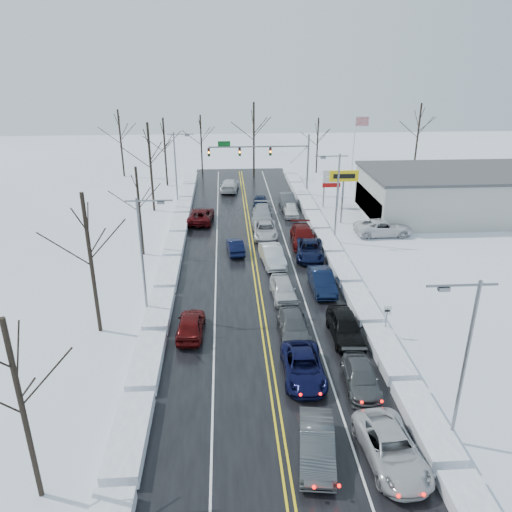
{
  "coord_description": "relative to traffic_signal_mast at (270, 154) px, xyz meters",
  "views": [
    {
      "loc": [
        -2.52,
        -36.91,
        18.36
      ],
      "look_at": [
        -0.11,
        0.88,
        2.5
      ],
      "focal_mm": 35.0,
      "sensor_mm": 36.0,
      "label": 1
    }
  ],
  "objects": [
    {
      "name": "oncoming_car_3",
      "position": [
        -8.56,
        -34.88,
        -5.48
      ],
      "size": [
        2.0,
        4.57,
        1.53
      ],
      "primitive_type": "imported",
      "rotation": [
        0.0,
        0.0,
        3.1
      ],
      "color": "#510A0B",
      "rests_on": "ground"
    },
    {
      "name": "queued_car_11",
      "position": [
        1.65,
        -41.36,
        -5.48
      ],
      "size": [
        2.12,
        4.68,
        1.33
      ],
      "primitive_type": "imported",
      "rotation": [
        0.0,
        0.0,
        -0.06
      ],
      "color": "#424547",
      "rests_on": "ground"
    },
    {
      "name": "queued_car_3",
      "position": [
        -1.5,
        -35.39,
        -5.48
      ],
      "size": [
        2.02,
        4.93,
        1.43
      ],
      "primitive_type": "imported",
      "rotation": [
        0.0,
        0.0,
        0.0
      ],
      "color": "#46484B",
      "rests_on": "ground"
    },
    {
      "name": "queued_car_13",
      "position": [
        1.74,
        -28.72,
        -5.48
      ],
      "size": [
        1.75,
        4.94,
        1.63
      ],
      "primitive_type": "imported",
      "rotation": [
        0.0,
        0.0,
        0.01
      ],
      "color": "black",
      "rests_on": "ground"
    },
    {
      "name": "streetlight_se",
      "position": [
        4.85,
        -45.99,
        -0.17
      ],
      "size": [
        3.2,
        0.25,
        9.0
      ],
      "color": "slate",
      "rests_on": "ground"
    },
    {
      "name": "snow_bank_right",
      "position": [
        4.15,
        -25.99,
        -5.48
      ],
      "size": [
        1.78,
        72.0,
        0.77
      ],
      "primitive_type": "cube",
      "color": "white",
      "rests_on": "ground"
    },
    {
      "name": "speed_limit_sign",
      "position": [
        4.75,
        -35.99,
        -3.84
      ],
      "size": [
        0.55,
        0.09,
        2.35
      ],
      "color": "slate",
      "rests_on": "ground"
    },
    {
      "name": "tree_far_a",
      "position": [
        -21.45,
        12.01,
        1.51
      ],
      "size": [
        4.0,
        4.0,
        10.0
      ],
      "color": "#2D231C",
      "rests_on": "ground"
    },
    {
      "name": "oncoming_car_2",
      "position": [
        -5.31,
        2.55,
        -5.48
      ],
      "size": [
        2.91,
        5.82,
        1.62
      ],
      "primitive_type": "imported",
      "rotation": [
        0.0,
        0.0,
        3.02
      ],
      "color": "silver",
      "rests_on": "ground"
    },
    {
      "name": "queued_car_5",
      "position": [
        -1.81,
        -23.09,
        -5.48
      ],
      "size": [
        2.3,
        5.22,
        1.67
      ],
      "primitive_type": "imported",
      "rotation": [
        0.0,
        0.0,
        0.11
      ],
      "color": "silver",
      "rests_on": "ground"
    },
    {
      "name": "snow_bank_left",
      "position": [
        -11.05,
        -25.99,
        -5.48
      ],
      "size": [
        1.78,
        72.0,
        0.77
      ],
      "primitive_type": "cube",
      "color": "white",
      "rests_on": "ground"
    },
    {
      "name": "queued_car_17",
      "position": [
        1.71,
        -5.55,
        -5.48
      ],
      "size": [
        1.77,
        5.0,
        1.65
      ],
      "primitive_type": "imported",
      "rotation": [
        0.0,
        0.0,
        0.0
      ],
      "color": "#434548",
      "rests_on": "ground"
    },
    {
      "name": "tree_left_b",
      "position": [
        -14.95,
        -33.99,
        1.51
      ],
      "size": [
        4.0,
        4.0,
        10.0
      ],
      "color": "#2D231C",
      "rests_on": "ground"
    },
    {
      "name": "queued_car_12",
      "position": [
        1.97,
        -35.99,
        -5.48
      ],
      "size": [
        2.05,
        5.06,
        1.72
      ],
      "primitive_type": "imported",
      "rotation": [
        0.0,
        0.0,
        -0.0
      ],
      "color": "black",
      "rests_on": "ground"
    },
    {
      "name": "tree_far_c",
      "position": [
        -1.45,
        11.01,
        2.21
      ],
      "size": [
        4.4,
        4.4,
        11.0
      ],
      "color": "#2D231C",
      "rests_on": "ground"
    },
    {
      "name": "oncoming_car_0",
      "position": [
        -5.13,
        -20.16,
        -5.48
      ],
      "size": [
        1.85,
        4.27,
        1.37
      ],
      "primitive_type": "imported",
      "rotation": [
        0.0,
        0.0,
        3.24
      ],
      "color": "black",
      "rests_on": "ground"
    },
    {
      "name": "queued_car_1",
      "position": [
        -1.88,
        -46.59,
        -5.48
      ],
      "size": [
        2.28,
        4.9,
        1.56
      ],
      "primitive_type": "imported",
      "rotation": [
        0.0,
        0.0,
        -0.14
      ],
      "color": "#404345",
      "rests_on": "ground"
    },
    {
      "name": "parked_car_1",
      "position": [
        13.65,
        -11.23,
        -5.48
      ],
      "size": [
        2.33,
        5.25,
        1.5
      ],
      "primitive_type": "imported",
      "rotation": [
        0.0,
        0.0,
        -0.05
      ],
      "color": "#46494C",
      "rests_on": "ground"
    },
    {
      "name": "queued_car_15",
      "position": [
        1.78,
        -18.22,
        -5.48
      ],
      "size": [
        2.59,
        5.89,
        1.68
      ],
      "primitive_type": "imported",
      "rotation": [
        0.0,
        0.0,
        -0.04
      ],
      "color": "#4F0B0A",
      "rests_on": "ground"
    },
    {
      "name": "queued_car_14",
      "position": [
        1.86,
        -21.74,
        -5.48
      ],
      "size": [
        3.19,
        5.72,
        1.51
      ],
      "primitive_type": "imported",
      "rotation": [
        0.0,
        0.0,
        -0.13
      ],
      "color": "black",
      "rests_on": "ground"
    },
    {
      "name": "queued_car_7",
      "position": [
        -1.78,
        -10.57,
        -5.48
      ],
      "size": [
        2.86,
        5.89,
        1.65
      ],
      "primitive_type": "imported",
      "rotation": [
        0.0,
        0.0,
        -0.1
      ],
      "color": "#A5A8AD",
      "rests_on": "ground"
    },
    {
      "name": "queued_car_10",
      "position": [
        1.63,
        -47.05,
        -5.48
      ],
      "size": [
        2.88,
        5.53,
        1.49
      ],
      "primitive_type": "imported",
      "rotation": [
        0.0,
        0.0,
        0.08
      ],
      "color": "silver",
      "rests_on": "ground"
    },
    {
      "name": "queued_car_8",
      "position": [
        -1.71,
        -5.83,
        -5.48
      ],
      "size": [
        2.12,
        4.41,
        1.45
      ],
      "primitive_type": "imported",
      "rotation": [
        0.0,
        0.0,
        -0.1
      ],
      "color": "black",
      "rests_on": "ground"
    },
    {
      "name": "parked_car_2",
      "position": [
        11.7,
        -5.4,
        -5.48
      ],
      "size": [
        1.73,
        3.97,
        1.33
      ],
      "primitive_type": "imported",
      "rotation": [
        0.0,
        0.0,
        3.18
      ],
      "color": "black",
      "rests_on": "ground"
    },
    {
      "name": "dealership_building",
      "position": [
        20.53,
        -9.99,
        -2.82
      ],
      "size": [
        20.4,
        12.4,
        5.3
      ],
      "color": "#ACACA7",
      "rests_on": "ground"
    },
    {
      "name": "tree_left_e",
      "position": [
        -14.25,
        6.01,
        1.16
      ],
      "size": [
        3.8,
        3.8,
        9.5
      ],
      "color": "#2D231C",
      "rests_on": "ground"
    },
    {
      "name": "used_vehicles_sign",
      "position": [
        7.05,
        -5.99,
        -2.16
      ],
      "size": [
        2.2,
        0.22,
        4.65
      ],
      "color": "slate",
      "rests_on": "ground"
    },
    {
      "name": "streetlight_sw",
      "position": [
        -11.74,
        -31.99,
        -0.17
      ],
      "size": [
        3.2,
        0.25,
        9.0
      ],
      "color": "slate",
      "rests_on": "ground"
    },
    {
      "name": "tree_left_d",
      "position": [
        -14.65,
        -5.99,
        1.86
      ],
      "size": [
        4.2,
        4.2,
        10.5
      ],
      "color": "#2D231C",
      "rests_on": "ground"
    },
    {
      "name": "road_surface",
      "position": [
        -3.45,
        -25.99,
        -5.47
      ],
      "size": [
        14.0,
        84.0,
        0.01
      ],
      "primitive_type": "cube",
      "color": "black",
      "rests_on": "ground"
    },
    {
      "name": "traffic_signal_mast",
      "position": [
        0.0,
        0.0,
        0.0
      ],
      "size": [
        13.28,
        0.39,
        8.0
      ],
      "color": "slate",
      "rests_on": "ground"
    },
    {
      "name": "streetlight_nw",
      "position": [
        -11.74,
        -3.99,
        -0.17
      ],
      "size": [
        3.2,
        0.25,
        9.0
      ],
      "color": "slate",
      "rests_on": "ground"
    },
    {
      "name": "queued_car_2",
      "position": [
        -1.55,
        -40.19,
        -5.48
      ],
      "size": [
        2.51,
        5.27,
        1.45
      ],
      "primitive_type": "imported",
      "rotation": [
        0.0,
        0.0,
        -0.02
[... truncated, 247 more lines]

